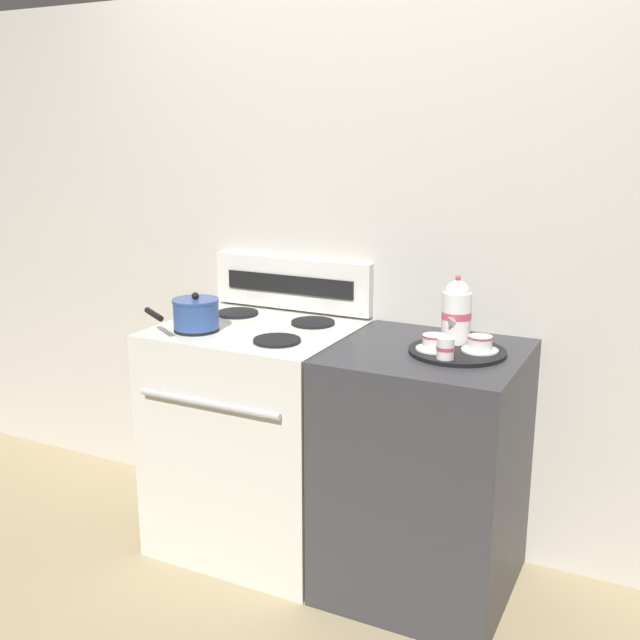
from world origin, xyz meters
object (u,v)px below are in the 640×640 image
stove (258,436)px  saucepan (195,313)px  serving_tray (457,351)px  teacup_left (434,342)px  teapot (456,311)px  teacup_right (480,344)px  creamer_jug (445,348)px

stove → saucepan: (-0.18, -0.15, 0.52)m
serving_tray → teacup_left: teacup_left is taller
serving_tray → stove: bearing=-179.4°
teapot → teacup_right: 0.15m
teapot → creamer_jug: bearing=-82.5°
teapot → teacup_left: bearing=-106.7°
teapot → creamer_jug: (0.03, -0.21, -0.08)m
stove → teacup_left: (0.73, -0.03, 0.50)m
teacup_right → stove: bearing=-178.3°
teapot → serving_tray: bearing=-68.7°
teapot → teacup_left: size_ratio=1.92×
stove → saucepan: 0.57m
serving_tray → creamer_jug: bearing=-93.1°
teapot → creamer_jug: size_ratio=3.40×
saucepan → serving_tray: size_ratio=0.83×
saucepan → creamer_jug: size_ratio=3.92×
stove → teacup_right: bearing=1.7°
serving_tray → creamer_jug: size_ratio=4.71×
teapot → creamer_jug: 0.22m
teacup_left → teapot: bearing=73.3°
creamer_jug → serving_tray: bearing=86.9°
teacup_right → serving_tray: bearing=-167.3°
stove → teapot: size_ratio=3.84×
teacup_left → creamer_jug: (0.06, -0.08, 0.01)m
serving_tray → teacup_left: (-0.07, -0.04, 0.03)m
saucepan → teacup_right: size_ratio=2.22×
teacup_left → teacup_right: bearing=20.7°
teacup_left → creamer_jug: 0.10m
stove → teacup_right: 1.00m
creamer_jug → teacup_left: bearing=128.1°
serving_tray → teacup_left: 0.09m
teapot → saucepan: bearing=-165.7°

